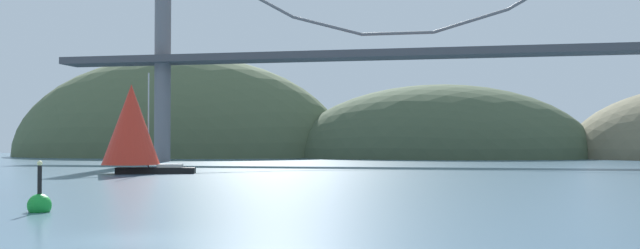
{
  "coord_description": "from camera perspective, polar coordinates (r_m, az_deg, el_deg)",
  "views": [
    {
      "loc": [
        11.25,
        -22.4,
        3.23
      ],
      "look_at": [
        0.0,
        32.45,
        4.64
      ],
      "focal_mm": 40.81,
      "sensor_mm": 36.0,
      "label": 1
    }
  ],
  "objects": [
    {
      "name": "headland_center",
      "position": [
        157.56,
        9.32,
        -2.59
      ],
      "size": [
        64.68,
        44.0,
        31.35
      ],
      "primitive_type": "ellipsoid",
      "color": "#425138",
      "rests_on": "ground_plane"
    },
    {
      "name": "headland_left",
      "position": [
        170.8,
        -11.25,
        -2.49
      ],
      "size": [
        79.89,
        44.0,
        46.56
      ],
      "primitive_type": "ellipsoid",
      "color": "#4C5B3D",
      "rests_on": "ground_plane"
    },
    {
      "name": "ground_plane",
      "position": [
        25.27,
        -15.12,
        -8.73
      ],
      "size": [
        360.0,
        360.0,
        0.0
      ],
      "primitive_type": "plane",
      "color": "#426075"
    },
    {
      "name": "channel_buoy",
      "position": [
        36.47,
        -21.14,
        -5.84
      ],
      "size": [
        1.1,
        1.1,
        2.64
      ],
      "color": "green",
      "rests_on": "ground_plane"
    },
    {
      "name": "suspension_bridge",
      "position": [
        118.97,
        6.1,
        6.12
      ],
      "size": [
        117.31,
        6.0,
        40.74
      ],
      "color": "slate",
      "rests_on": "ground_plane"
    },
    {
      "name": "sailboat_scarlet_sail",
      "position": [
        78.24,
        -14.51,
        -0.14
      ],
      "size": [
        10.36,
        7.41,
        10.54
      ],
      "color": "black",
      "rests_on": "ground_plane"
    }
  ]
}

